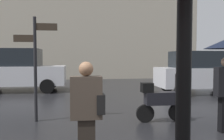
{
  "coord_description": "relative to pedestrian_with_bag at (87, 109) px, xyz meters",
  "views": [
    {
      "loc": [
        -0.94,
        -2.03,
        1.64
      ],
      "look_at": [
        0.11,
        5.43,
        1.26
      ],
      "focal_mm": 38.48,
      "sensor_mm": 36.0,
      "label": 1
    }
  ],
  "objects": [
    {
      "name": "pedestrian_with_bag",
      "position": [
        0.0,
        0.0,
        0.0
      ],
      "size": [
        0.49,
        0.24,
        1.59
      ],
      "rotation": [
        0.0,
        0.0,
        2.33
      ],
      "color": "#2A241E",
      "rests_on": "ground"
    },
    {
      "name": "parked_scooter",
      "position": [
        1.93,
        2.4,
        -0.35
      ],
      "size": [
        1.32,
        0.32,
        1.23
      ],
      "rotation": [
        0.0,
        0.0,
        -0.01
      ],
      "color": "black",
      "rests_on": "ground"
    },
    {
      "name": "street_signpost",
      "position": [
        -1.21,
        2.9,
        0.74
      ],
      "size": [
        1.08,
        0.08,
        2.68
      ],
      "color": "black",
      "rests_on": "ground"
    },
    {
      "name": "parked_car_right",
      "position": [
        -3.06,
        8.77,
        0.15
      ],
      "size": [
        4.42,
        2.05,
        2.08
      ],
      "rotation": [
        0.0,
        0.0,
        -0.09
      ],
      "color": "silver",
      "rests_on": "ground"
    },
    {
      "name": "parked_car_left",
      "position": [
        5.4,
        6.83,
        0.08
      ],
      "size": [
        4.05,
        1.86,
        1.94
      ],
      "rotation": [
        0.0,
        0.0,
        0.13
      ],
      "color": "silver",
      "rests_on": "ground"
    }
  ]
}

